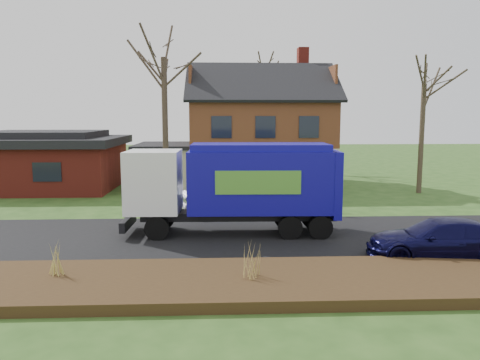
{
  "coord_description": "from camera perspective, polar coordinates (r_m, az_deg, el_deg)",
  "views": [
    {
      "loc": [
        -0.74,
        -17.51,
        4.63
      ],
      "look_at": [
        0.15,
        2.5,
        1.9
      ],
      "focal_mm": 35.0,
      "sensor_mm": 36.0,
      "label": 1
    }
  ],
  "objects": [
    {
      "name": "navy_wagon",
      "position": [
        16.59,
        23.12,
        -6.69
      ],
      "size": [
        4.8,
        2.43,
        1.34
      ],
      "primitive_type": "imported",
      "rotation": [
        0.0,
        0.0,
        -1.7
      ],
      "color": "#0B0B33",
      "rests_on": "ground"
    },
    {
      "name": "grass_clump_mid",
      "position": [
        12.82,
        1.5,
        -9.73
      ],
      "size": [
        0.34,
        0.28,
        0.95
      ],
      "color": "tan",
      "rests_on": "mulch_verge"
    },
    {
      "name": "silver_sedan",
      "position": [
        22.63,
        -2.03,
        -2.17
      ],
      "size": [
        4.66,
        3.11,
        1.45
      ],
      "primitive_type": "imported",
      "rotation": [
        0.0,
        0.0,
        1.96
      ],
      "color": "#B0B3B9",
      "rests_on": "ground"
    },
    {
      "name": "grass_clump_west",
      "position": [
        13.89,
        -21.34,
        -8.95
      ],
      "size": [
        0.35,
        0.29,
        0.92
      ],
      "color": "tan",
      "rests_on": "mulch_verge"
    },
    {
      "name": "mulch_verge",
      "position": [
        13.03,
        0.89,
        -12.35
      ],
      "size": [
        80.0,
        3.5,
        0.3
      ],
      "primitive_type": "cube",
      "color": "black",
      "rests_on": "ground"
    },
    {
      "name": "tree_front_east",
      "position": [
        30.33,
        21.66,
        12.88
      ],
      "size": [
        3.37,
        3.37,
        9.36
      ],
      "color": "#46392A",
      "rests_on": "ground"
    },
    {
      "name": "tree_front_west",
      "position": [
        27.49,
        -9.34,
        16.95
      ],
      "size": [
        3.7,
        3.7,
        11.0
      ],
      "color": "#423427",
      "rests_on": "ground"
    },
    {
      "name": "tree_back",
      "position": [
        40.89,
        2.97,
        14.09
      ],
      "size": [
        3.46,
        3.46,
        10.97
      ],
      "color": "#46352A",
      "rests_on": "ground"
    },
    {
      "name": "garbage_truck",
      "position": [
        18.34,
        -0.32,
        -0.28
      ],
      "size": [
        8.39,
        2.42,
        3.57
      ],
      "rotation": [
        0.0,
        0.0,
        -0.02
      ],
      "color": "black",
      "rests_on": "ground"
    },
    {
      "name": "main_house",
      "position": [
        31.5,
        1.52,
        6.67
      ],
      "size": [
        12.95,
        8.95,
        9.26
      ],
      "color": "beige",
      "rests_on": "ground"
    },
    {
      "name": "ground",
      "position": [
        18.13,
        -0.12,
        -7.03
      ],
      "size": [
        120.0,
        120.0,
        0.0
      ],
      "primitive_type": "plane",
      "color": "#274818",
      "rests_on": "ground"
    },
    {
      "name": "ranch_house",
      "position": [
        32.64,
        -22.74,
        2.21
      ],
      "size": [
        9.8,
        8.2,
        3.7
      ],
      "color": "maroon",
      "rests_on": "ground"
    },
    {
      "name": "road",
      "position": [
        18.12,
        -0.12,
        -7.0
      ],
      "size": [
        80.0,
        7.0,
        0.02
      ],
      "primitive_type": "cube",
      "color": "black",
      "rests_on": "ground"
    }
  ]
}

